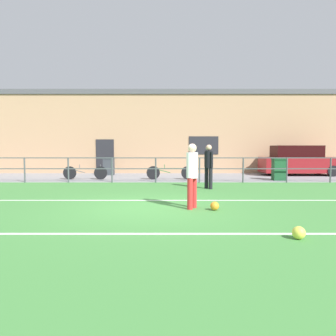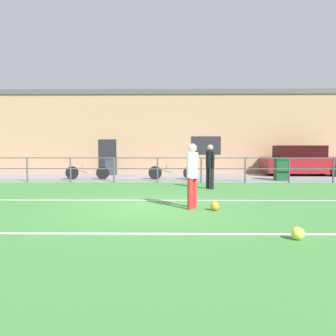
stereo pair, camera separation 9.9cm
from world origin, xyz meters
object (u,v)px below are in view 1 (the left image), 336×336
Objects in this scene: soccer_ball_match at (216,206)px; trash_bin_1 at (110,166)px; player_goalkeeper at (210,164)px; player_striker at (193,172)px; soccer_ball_spare at (300,233)px; trash_bin_0 at (280,169)px; parked_car_red at (300,161)px; bicycle_parked_0 at (86,173)px; bicycle_parked_1 at (172,172)px.

trash_bin_1 is at bearing 114.37° from soccer_ball_match.
player_goalkeeper is 4.11m from player_striker.
soccer_ball_spare is at bearing -66.70° from soccer_ball_match.
trash_bin_0 reaches higher than trash_bin_1.
bicycle_parked_0 is (-11.60, -2.41, -0.46)m from parked_car_red.
trash_bin_1 is (-5.70, 12.70, 0.42)m from soccer_ball_spare.
trash_bin_0 is (9.48, -0.33, 0.19)m from bicycle_parked_0.
soccer_ball_spare is at bearing -107.45° from trash_bin_0.
player_striker is 3.34m from soccer_ball_spare.
soccer_ball_match is at bearing -65.63° from trash_bin_1.
parked_car_red is at bearing -0.79° from trash_bin_1.
trash_bin_0 is at bearing -127.70° from parked_car_red.
bicycle_parked_0 is at bearing 27.51° from player_goalkeeper.
player_goalkeeper is at bearing -141.25° from trash_bin_0.
trash_bin_0 is (3.79, 3.04, -0.42)m from player_goalkeeper.
player_goalkeeper reaches higher than bicycle_parked_1.
player_striker is at bearing 134.88° from player_goalkeeper.
bicycle_parked_1 is 4.37m from trash_bin_1.
player_striker reaches higher than trash_bin_0.
parked_car_red is 4.30× the size of trash_bin_1.
player_striker is 0.71× the size of bicycle_parked_1.
bicycle_parked_0 is 2.16× the size of trash_bin_1.
player_striker reaches higher than soccer_ball_spare.
trash_bin_0 is 1.04× the size of trash_bin_1.
soccer_ball_spare is 13.93m from trash_bin_1.
player_striker is 10.73m from trash_bin_1.
parked_car_red is at bearing 52.30° from trash_bin_0.
parked_car_red is 11.85m from bicycle_parked_0.
player_goalkeeper is 4.34m from soccer_ball_match.
soccer_ball_match is at bearing -82.00° from bicycle_parked_1.
player_striker is at bearing -86.05° from bicycle_parked_1.
parked_car_red reaches higher than player_goalkeeper.
soccer_ball_spare is (1.09, -2.54, 0.00)m from soccer_ball_match.
trash_bin_0 reaches higher than bicycle_parked_1.
bicycle_parked_1 is 5.26m from trash_bin_0.
bicycle_parked_1 is at bearing -0.00° from bicycle_parked_0.
parked_car_red reaches higher than bicycle_parked_1.
player_striker is 0.39× the size of parked_car_red.
bicycle_parked_1 is (-1.07, 7.61, 0.25)m from soccer_ball_match.
soccer_ball_match is 2.76m from soccer_ball_spare.
bicycle_parked_0 is (-4.74, 7.37, -0.61)m from player_striker.
soccer_ball_spare reaches higher than soccer_ball_match.
player_striker is 1.68× the size of trash_bin_1.
soccer_ball_spare is at bearing -121.32° from player_striker.
parked_car_red is 3.47m from trash_bin_0.
player_striker reaches higher than bicycle_parked_0.
trash_bin_0 is at bearing -6.05° from player_striker.
bicycle_parked_1 is at bearing 102.03° from soccer_ball_spare.
bicycle_parked_0 is 2.66m from trash_bin_1.
player_striker is 1.05m from soccer_ball_match.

